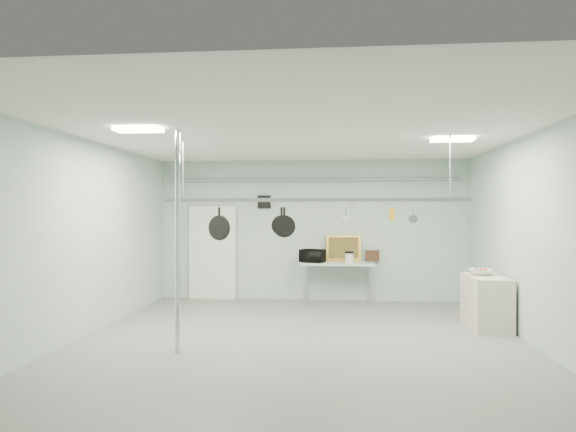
# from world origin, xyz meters

# --- Properties ---
(floor) EXTENTS (8.00, 8.00, 0.00)m
(floor) POSITION_xyz_m (0.00, 0.00, 0.00)
(floor) COLOR gray
(floor) RESTS_ON ground
(ceiling) EXTENTS (7.00, 8.00, 0.02)m
(ceiling) POSITION_xyz_m (0.00, 0.00, 3.19)
(ceiling) COLOR silver
(ceiling) RESTS_ON back_wall
(back_wall) EXTENTS (7.00, 0.02, 3.20)m
(back_wall) POSITION_xyz_m (0.00, 3.99, 1.60)
(back_wall) COLOR #A6C8BE
(back_wall) RESTS_ON floor
(right_wall) EXTENTS (0.02, 8.00, 3.20)m
(right_wall) POSITION_xyz_m (3.49, 0.00, 1.60)
(right_wall) COLOR #A6C8BE
(right_wall) RESTS_ON floor
(door) EXTENTS (1.10, 0.10, 2.20)m
(door) POSITION_xyz_m (-2.30, 3.94, 1.05)
(door) COLOR silver
(door) RESTS_ON floor
(wall_vent) EXTENTS (0.30, 0.04, 0.30)m
(wall_vent) POSITION_xyz_m (-1.10, 3.97, 2.25)
(wall_vent) COLOR black
(wall_vent) RESTS_ON back_wall
(conduit_pipe) EXTENTS (6.60, 0.07, 0.07)m
(conduit_pipe) POSITION_xyz_m (0.00, 3.90, 2.75)
(conduit_pipe) COLOR gray
(conduit_pipe) RESTS_ON back_wall
(chrome_pole) EXTENTS (0.08, 0.08, 3.20)m
(chrome_pole) POSITION_xyz_m (-1.70, -0.60, 1.60)
(chrome_pole) COLOR silver
(chrome_pole) RESTS_ON floor
(prep_table) EXTENTS (1.60, 0.70, 0.91)m
(prep_table) POSITION_xyz_m (0.60, 3.60, 0.83)
(prep_table) COLOR silver
(prep_table) RESTS_ON floor
(side_cabinet) EXTENTS (0.60, 1.20, 0.90)m
(side_cabinet) POSITION_xyz_m (3.15, 1.40, 0.45)
(side_cabinet) COLOR beige
(side_cabinet) RESTS_ON floor
(pot_rack) EXTENTS (4.80, 0.06, 1.00)m
(pot_rack) POSITION_xyz_m (0.20, 0.30, 2.23)
(pot_rack) COLOR #B7B7BC
(pot_rack) RESTS_ON ceiling
(light_panel_left) EXTENTS (0.65, 0.30, 0.05)m
(light_panel_left) POSITION_xyz_m (-2.20, -0.80, 3.16)
(light_panel_left) COLOR white
(light_panel_left) RESTS_ON ceiling
(light_panel_right) EXTENTS (0.65, 0.30, 0.05)m
(light_panel_right) POSITION_xyz_m (2.40, 0.60, 3.16)
(light_panel_right) COLOR white
(light_panel_right) RESTS_ON ceiling
(microwave) EXTENTS (0.60, 0.51, 0.28)m
(microwave) POSITION_xyz_m (0.04, 3.55, 1.05)
(microwave) COLOR black
(microwave) RESTS_ON prep_table
(coffee_canister) EXTENTS (0.20, 0.20, 0.22)m
(coffee_canister) POSITION_xyz_m (0.84, 3.40, 1.01)
(coffee_canister) COLOR silver
(coffee_canister) RESTS_ON prep_table
(painting_large) EXTENTS (0.79, 0.18, 0.58)m
(painting_large) POSITION_xyz_m (0.73, 3.90, 1.20)
(painting_large) COLOR gold
(painting_large) RESTS_ON prep_table
(painting_small) EXTENTS (0.30, 0.08, 0.25)m
(painting_small) POSITION_xyz_m (1.37, 3.90, 1.03)
(painting_small) COLOR #382013
(painting_small) RESTS_ON prep_table
(fruit_bowl) EXTENTS (0.45, 0.45, 0.10)m
(fruit_bowl) POSITION_xyz_m (3.10, 1.57, 0.95)
(fruit_bowl) COLOR silver
(fruit_bowl) RESTS_ON side_cabinet
(skillet_left) EXTENTS (0.40, 0.19, 0.54)m
(skillet_left) POSITION_xyz_m (-1.30, 0.30, 1.82)
(skillet_left) COLOR black
(skillet_left) RESTS_ON pot_rack
(skillet_mid) EXTENTS (0.32, 0.14, 0.44)m
(skillet_mid) POSITION_xyz_m (-0.30, 0.30, 1.86)
(skillet_mid) COLOR black
(skillet_mid) RESTS_ON pot_rack
(skillet_right) EXTENTS (0.35, 0.09, 0.47)m
(skillet_right) POSITION_xyz_m (-0.26, 0.30, 1.85)
(skillet_right) COLOR black
(skillet_right) RESTS_ON pot_rack
(whisk) EXTENTS (0.22, 0.22, 0.35)m
(whisk) POSITION_xyz_m (0.71, 0.30, 1.91)
(whisk) COLOR silver
(whisk) RESTS_ON pot_rack
(grater) EXTENTS (0.09, 0.03, 0.22)m
(grater) POSITION_xyz_m (1.42, 0.30, 1.98)
(grater) COLOR #D0DC19
(grater) RESTS_ON pot_rack
(saucepan) EXTENTS (0.14, 0.11, 0.25)m
(saucepan) POSITION_xyz_m (1.74, 0.30, 1.96)
(saucepan) COLOR silver
(saucepan) RESTS_ON pot_rack
(fruit_cluster) EXTENTS (0.24, 0.24, 0.09)m
(fruit_cluster) POSITION_xyz_m (3.10, 1.57, 0.99)
(fruit_cluster) COLOR #A80F0F
(fruit_cluster) RESTS_ON fruit_bowl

